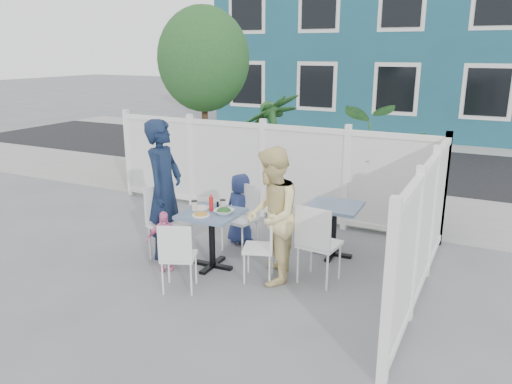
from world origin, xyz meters
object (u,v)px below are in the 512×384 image
at_px(utility_cabinet, 173,149).
at_px(chair_right, 265,242).
at_px(spare_table, 334,216).
at_px(chair_left, 165,217).
at_px(man, 164,189).
at_px(chair_back, 243,212).
at_px(boy, 241,209).
at_px(toddler, 164,241).
at_px(main_table, 212,225).
at_px(woman, 271,216).
at_px(chair_near, 177,253).

height_order(utility_cabinet, chair_right, utility_cabinet).
distance_m(spare_table, chair_right, 1.23).
relative_size(chair_left, man, 0.53).
distance_m(utility_cabinet, chair_back, 4.56).
distance_m(boy, toddler, 1.35).
bearing_deg(main_table, chair_right, -2.14).
bearing_deg(boy, chair_left, 64.13).
distance_m(main_table, chair_back, 0.76).
relative_size(chair_left, chair_back, 1.08).
xyz_separation_m(utility_cabinet, chair_back, (3.40, -3.04, -0.08)).
bearing_deg(woman, man, -113.23).
bearing_deg(man, chair_near, -148.21).
bearing_deg(utility_cabinet, toddler, -50.74).
bearing_deg(woman, spare_table, 137.58).
relative_size(utility_cabinet, toddler, 1.58).
distance_m(spare_table, man, 2.35).
relative_size(chair_back, toddler, 1.18).
xyz_separation_m(utility_cabinet, spare_table, (4.64, -2.71, -0.06)).
relative_size(main_table, toddler, 0.96).
bearing_deg(woman, boy, -155.54).
distance_m(chair_right, chair_near, 1.08).
xyz_separation_m(chair_left, man, (-0.07, 0.10, 0.36)).
distance_m(utility_cabinet, boy, 4.35).
xyz_separation_m(utility_cabinet, chair_near, (3.36, -4.59, -0.13)).
distance_m(spare_table, chair_left, 2.31).
relative_size(utility_cabinet, chair_back, 1.34).
bearing_deg(chair_back, main_table, 95.65).
distance_m(chair_right, chair_back, 1.07).
bearing_deg(chair_back, spare_table, -155.26).
xyz_separation_m(main_table, chair_back, (0.06, 0.76, -0.04)).
bearing_deg(man, chair_left, -156.66).
height_order(utility_cabinet, chair_left, utility_cabinet).
xyz_separation_m(spare_table, toddler, (-1.81, -1.43, -0.17)).
bearing_deg(man, boy, -51.05).
xyz_separation_m(main_table, boy, (-0.07, 0.93, -0.06)).
bearing_deg(main_table, boy, 94.53).
bearing_deg(chair_left, chair_right, 112.79).
bearing_deg(chair_right, man, 67.37).
xyz_separation_m(utility_cabinet, man, (2.55, -3.73, 0.32)).
xyz_separation_m(utility_cabinet, woman, (4.20, -3.81, 0.21)).
bearing_deg(woman, chair_left, -109.61).
height_order(main_table, woman, woman).
bearing_deg(main_table, utility_cabinet, 131.32).
distance_m(chair_back, toddler, 1.25).
relative_size(chair_right, woman, 0.50).
relative_size(spare_table, toddler, 0.93).
height_order(utility_cabinet, chair_back, utility_cabinet).
height_order(chair_right, boy, boy).
xyz_separation_m(chair_back, woman, (0.80, -0.77, 0.30)).
height_order(main_table, chair_left, chair_left).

